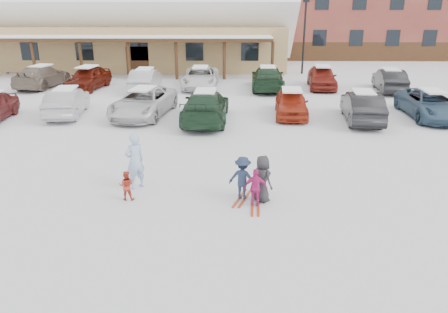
{
  "coord_description": "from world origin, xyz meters",
  "views": [
    {
      "loc": [
        0.52,
        -12.37,
        5.9
      ],
      "look_at": [
        0.3,
        1.0,
        1.0
      ],
      "focal_mm": 35.0,
      "sensor_mm": 36.0,
      "label": 1
    }
  ],
  "objects_px": {
    "lamp_post": "(304,32)",
    "parked_car_1": "(67,102)",
    "parked_car_3": "(206,106)",
    "parked_car_13": "(390,80)",
    "child_magenta": "(256,188)",
    "parked_car_10": "(200,77)",
    "day_lodge": "(124,20)",
    "parked_car_9": "(145,80)",
    "bystander_dark": "(262,179)",
    "toddler_red": "(126,186)",
    "parked_car_12": "(322,77)",
    "parked_car_2": "(144,102)",
    "parked_car_5": "(362,106)",
    "adult_skier": "(135,161)",
    "parked_car_8": "(88,78)",
    "child_navy": "(243,178)",
    "parked_car_4": "(291,103)",
    "parked_car_11": "(268,78)",
    "parked_car_6": "(431,104)",
    "parked_car_7": "(42,76)"
  },
  "relations": [
    {
      "from": "bystander_dark",
      "to": "parked_car_12",
      "type": "xyz_separation_m",
      "value": [
        5.25,
        17.74,
        0.02
      ]
    },
    {
      "from": "parked_car_12",
      "to": "parked_car_7",
      "type": "bearing_deg",
      "value": -174.75
    },
    {
      "from": "adult_skier",
      "to": "parked_car_6",
      "type": "xyz_separation_m",
      "value": [
        13.39,
        9.11,
        -0.23
      ]
    },
    {
      "from": "child_magenta",
      "to": "parked_car_3",
      "type": "relative_size",
      "value": 0.22
    },
    {
      "from": "toddler_red",
      "to": "parked_car_12",
      "type": "bearing_deg",
      "value": -118.21
    },
    {
      "from": "parked_car_3",
      "to": "parked_car_11",
      "type": "distance_m",
      "value": 8.98
    },
    {
      "from": "parked_car_4",
      "to": "parked_car_1",
      "type": "bearing_deg",
      "value": -174.77
    },
    {
      "from": "parked_car_8",
      "to": "parked_car_11",
      "type": "bearing_deg",
      "value": 9.45
    },
    {
      "from": "day_lodge",
      "to": "parked_car_9",
      "type": "relative_size",
      "value": 6.58
    },
    {
      "from": "parked_car_6",
      "to": "parked_car_10",
      "type": "relative_size",
      "value": 0.99
    },
    {
      "from": "lamp_post",
      "to": "parked_car_1",
      "type": "bearing_deg",
      "value": -136.73
    },
    {
      "from": "parked_car_3",
      "to": "parked_car_12",
      "type": "bearing_deg",
      "value": -128.89
    },
    {
      "from": "child_navy",
      "to": "parked_car_12",
      "type": "height_order",
      "value": "parked_car_12"
    },
    {
      "from": "lamp_post",
      "to": "parked_car_2",
      "type": "relative_size",
      "value": 1.1
    },
    {
      "from": "bystander_dark",
      "to": "toddler_red",
      "type": "bearing_deg",
      "value": 51.46
    },
    {
      "from": "parked_car_8",
      "to": "parked_car_1",
      "type": "bearing_deg",
      "value": -72.57
    },
    {
      "from": "parked_car_2",
      "to": "parked_car_5",
      "type": "relative_size",
      "value": 1.15
    },
    {
      "from": "parked_car_2",
      "to": "adult_skier",
      "type": "bearing_deg",
      "value": -71.53
    },
    {
      "from": "parked_car_10",
      "to": "child_magenta",
      "type": "bearing_deg",
      "value": -80.75
    },
    {
      "from": "child_navy",
      "to": "parked_car_4",
      "type": "xyz_separation_m",
      "value": [
        2.78,
        10.12,
        0.01
      ]
    },
    {
      "from": "child_magenta",
      "to": "bystander_dark",
      "type": "relative_size",
      "value": 0.81
    },
    {
      "from": "day_lodge",
      "to": "parked_car_7",
      "type": "relative_size",
      "value": 5.7
    },
    {
      "from": "parked_car_3",
      "to": "parked_car_13",
      "type": "bearing_deg",
      "value": -144.99
    },
    {
      "from": "child_navy",
      "to": "parked_car_10",
      "type": "xyz_separation_m",
      "value": [
        -2.47,
        17.64,
        0.02
      ]
    },
    {
      "from": "parked_car_12",
      "to": "parked_car_13",
      "type": "relative_size",
      "value": 1.0
    },
    {
      "from": "adult_skier",
      "to": "parked_car_8",
      "type": "distance_m",
      "value": 17.5
    },
    {
      "from": "day_lodge",
      "to": "parked_car_9",
      "type": "bearing_deg",
      "value": -71.67
    },
    {
      "from": "parked_car_6",
      "to": "parked_car_8",
      "type": "relative_size",
      "value": 1.13
    },
    {
      "from": "parked_car_11",
      "to": "parked_car_13",
      "type": "relative_size",
      "value": 1.18
    },
    {
      "from": "parked_car_1",
      "to": "parked_car_12",
      "type": "distance_m",
      "value": 16.65
    },
    {
      "from": "day_lodge",
      "to": "parked_car_10",
      "type": "height_order",
      "value": "day_lodge"
    },
    {
      "from": "lamp_post",
      "to": "toddler_red",
      "type": "xyz_separation_m",
      "value": [
        -8.97,
        -23.68,
        -2.81
      ]
    },
    {
      "from": "parked_car_9",
      "to": "parked_car_2",
      "type": "bearing_deg",
      "value": 99.92
    },
    {
      "from": "parked_car_2",
      "to": "parked_car_4",
      "type": "xyz_separation_m",
      "value": [
        7.72,
        0.12,
        -0.03
      ]
    },
    {
      "from": "parked_car_5",
      "to": "parked_car_9",
      "type": "bearing_deg",
      "value": -24.82
    },
    {
      "from": "bystander_dark",
      "to": "parked_car_6",
      "type": "distance_m",
      "value": 13.7
    },
    {
      "from": "child_navy",
      "to": "parked_car_4",
      "type": "relative_size",
      "value": 0.34
    },
    {
      "from": "child_magenta",
      "to": "parked_car_10",
      "type": "xyz_separation_m",
      "value": [
        -2.85,
        18.14,
        0.12
      ]
    },
    {
      "from": "child_magenta",
      "to": "child_navy",
      "type": "bearing_deg",
      "value": -49.57
    },
    {
      "from": "parked_car_12",
      "to": "parked_car_8",
      "type": "bearing_deg",
      "value": -172.41
    },
    {
      "from": "adult_skier",
      "to": "parked_car_6",
      "type": "height_order",
      "value": "adult_skier"
    },
    {
      "from": "parked_car_6",
      "to": "parked_car_9",
      "type": "relative_size",
      "value": 1.15
    },
    {
      "from": "child_navy",
      "to": "parked_car_11",
      "type": "relative_size",
      "value": 0.26
    },
    {
      "from": "parked_car_5",
      "to": "parked_car_6",
      "type": "distance_m",
      "value": 3.83
    },
    {
      "from": "day_lodge",
      "to": "parked_car_2",
      "type": "relative_size",
      "value": 5.55
    },
    {
      "from": "toddler_red",
      "to": "child_magenta",
      "type": "relative_size",
      "value": 0.79
    },
    {
      "from": "parked_car_2",
      "to": "parked_car_5",
      "type": "height_order",
      "value": "parked_car_5"
    },
    {
      "from": "parked_car_2",
      "to": "parked_car_12",
      "type": "height_order",
      "value": "parked_car_12"
    },
    {
      "from": "parked_car_7",
      "to": "parked_car_9",
      "type": "relative_size",
      "value": 1.15
    },
    {
      "from": "child_navy",
      "to": "toddler_red",
      "type": "bearing_deg",
      "value": 19.82
    }
  ]
}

